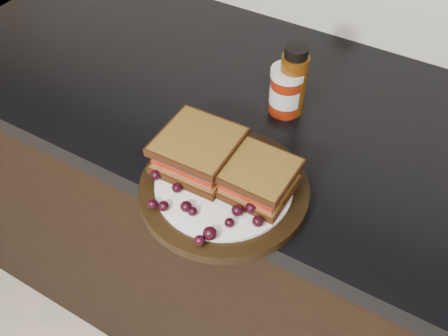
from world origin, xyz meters
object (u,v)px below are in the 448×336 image
at_px(oil_bottle, 293,81).
at_px(sandwich_left, 199,151).
at_px(plate, 224,189).
at_px(condiment_jar, 286,91).

bearing_deg(oil_bottle, sandwich_left, -105.19).
relative_size(plate, condiment_jar, 2.90).
relative_size(sandwich_left, oil_bottle, 0.89).
distance_m(sandwich_left, oil_bottle, 0.24).
bearing_deg(plate, condiment_jar, 91.30).
relative_size(plate, sandwich_left, 2.22).
height_order(condiment_jar, oil_bottle, oil_bottle).
xyz_separation_m(condiment_jar, oil_bottle, (0.01, 0.01, 0.02)).
height_order(plate, condiment_jar, condiment_jar).
xyz_separation_m(sandwich_left, condiment_jar, (0.05, 0.22, -0.00)).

